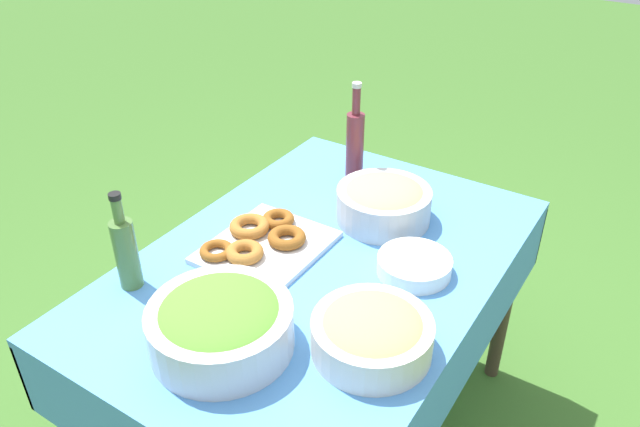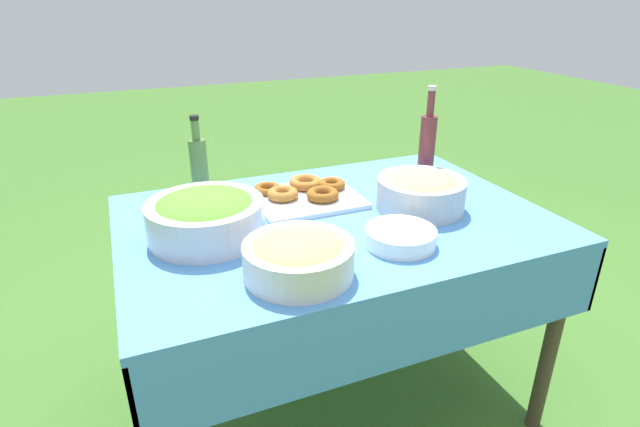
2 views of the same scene
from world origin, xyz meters
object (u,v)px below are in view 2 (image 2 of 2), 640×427
Objects in this scene: wine_bottle at (427,148)px; pasta_bowl at (421,190)px; plate_stack at (400,237)px; olive_oil_bottle at (199,164)px; donut_platter at (305,193)px; bread_bowl at (298,256)px; salad_bowl at (206,215)px.

pasta_bowl is at bearing 53.32° from wine_bottle.
pasta_bowl is 0.28m from plate_stack.
wine_bottle is (-0.78, 0.23, 0.03)m from olive_oil_bottle.
donut_platter is 1.76× the size of plate_stack.
donut_platter is 0.44m from plate_stack.
wine_bottle reaches higher than donut_platter.
bread_bowl reaches higher than donut_platter.
salad_bowl is 0.36m from olive_oil_bottle.
plate_stack is 0.72× the size of olive_oil_bottle.
olive_oil_bottle is (0.64, -0.41, 0.05)m from pasta_bowl.
pasta_bowl is at bearing 175.09° from salad_bowl.
salad_bowl is 0.84m from wine_bottle.
pasta_bowl is 1.02× the size of bread_bowl.
olive_oil_bottle reaches higher than donut_platter.
salad_bowl is 1.67× the size of plate_stack.
olive_oil_bottle reaches higher than plate_stack.
pasta_bowl reaches higher than bread_bowl.
pasta_bowl is 0.76m from olive_oil_bottle.
salad_bowl is 0.69m from pasta_bowl.
donut_platter is 0.38m from olive_oil_bottle.
plate_stack is 0.76m from olive_oil_bottle.
olive_oil_bottle is at bearing -32.55° from pasta_bowl.
salad_bowl is 1.17× the size of pasta_bowl.
wine_bottle is (-0.46, 0.04, 0.12)m from donut_platter.
donut_platter is at bearing -112.74° from bread_bowl.
salad_bowl is at bearing 23.94° from donut_platter.
donut_platter is at bearing -5.08° from wine_bottle.
pasta_bowl is at bearing -154.89° from bread_bowl.
salad_bowl is 0.95× the size of donut_platter.
wine_bottle reaches higher than pasta_bowl.
donut_platter is 1.26× the size of bread_bowl.
bread_bowl is at bearing 120.06° from salad_bowl.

